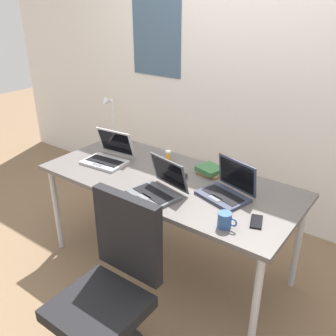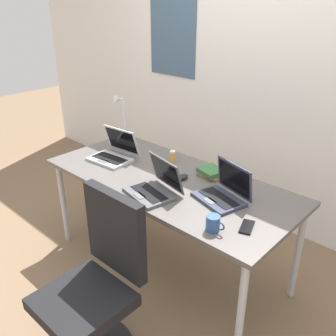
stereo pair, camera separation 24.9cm
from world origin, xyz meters
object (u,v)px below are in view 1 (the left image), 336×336
laptop_front_right (108,156)px  desk_lamp (111,120)px  laptop_by_keyboard (158,188)px  computer_mouse (183,176)px  coffee_mug (225,220)px  laptop_center (227,190)px  cell_phone (256,222)px  pill_bottle (168,156)px  office_chair (110,302)px  book_stack (210,170)px

laptop_front_right → desk_lamp: bearing=130.4°
laptop_by_keyboard → computer_mouse: laptop_by_keyboard is taller
computer_mouse → coffee_mug: 0.62m
laptop_center → cell_phone: size_ratio=2.60×
pill_bottle → office_chair: office_chair is taller
pill_bottle → book_stack: pill_bottle is taller
desk_lamp → office_chair: bearing=-47.2°
desk_lamp → laptop_front_right: desk_lamp is taller
laptop_center → computer_mouse: (-0.36, 0.04, -0.03)m
laptop_by_keyboard → office_chair: office_chair is taller
coffee_mug → computer_mouse: bearing=145.9°
laptop_front_right → office_chair: size_ratio=0.35×
desk_lamp → coffee_mug: (1.39, -0.56, -0.15)m
book_stack → coffee_mug: (0.40, -0.52, 0.02)m
laptop_by_keyboard → computer_mouse: 0.27m
desk_lamp → coffee_mug: 1.51m
desk_lamp → laptop_center: desk_lamp is taller
cell_phone → laptop_center: bearing=129.3°
computer_mouse → coffee_mug: bearing=-32.9°
cell_phone → laptop_front_right: bearing=155.4°
laptop_center → book_stack: size_ratio=1.86×
cell_phone → book_stack: book_stack is taller
desk_lamp → pill_bottle: desk_lamp is taller
pill_bottle → book_stack: bearing=-2.2°
coffee_mug → pill_bottle: bearing=145.4°
laptop_by_keyboard → laptop_front_right: bearing=163.9°
office_chair → cell_phone: bearing=53.2°
cell_phone → office_chair: (-0.50, -0.67, -0.35)m
cell_phone → coffee_mug: bearing=-149.6°
book_stack → computer_mouse: bearing=-123.6°
desk_lamp → book_stack: bearing=-2.6°
desk_lamp → pill_bottle: size_ratio=5.07×
laptop_front_right → pill_bottle: laptop_front_right is taller
laptop_front_right → computer_mouse: bearing=9.0°
desk_lamp → book_stack: desk_lamp is taller
book_stack → pill_bottle: bearing=177.8°
laptop_front_right → laptop_by_keyboard: 0.64m
coffee_mug → office_chair: (-0.38, -0.53, -0.39)m
laptop_center → book_stack: laptop_center is taller
book_stack → coffee_mug: bearing=-52.6°
computer_mouse → book_stack: 0.21m
laptop_center → office_chair: size_ratio=0.37×
computer_mouse → cell_phone: (0.63, -0.20, -0.01)m
laptop_center → coffee_mug: (0.15, -0.31, -0.00)m
book_stack → coffee_mug: size_ratio=1.69×
laptop_center → office_chair: office_chair is taller
laptop_by_keyboard → pill_bottle: 0.53m
laptop_center → laptop_front_right: size_ratio=1.05×
laptop_center → desk_lamp: bearing=168.4°
laptop_by_keyboard → book_stack: 0.46m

